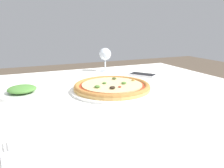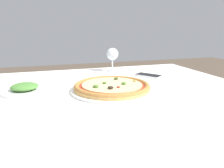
{
  "view_description": "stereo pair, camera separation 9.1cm",
  "coord_description": "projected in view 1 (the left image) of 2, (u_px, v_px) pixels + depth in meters",
  "views": [
    {
      "loc": [
        -0.36,
        -0.79,
        0.98
      ],
      "look_at": [
        -0.01,
        0.02,
        0.75
      ],
      "focal_mm": 35.0,
      "sensor_mm": 36.0,
      "label": 1
    },
    {
      "loc": [
        -0.27,
        -0.82,
        0.98
      ],
      "look_at": [
        -0.01,
        0.02,
        0.75
      ],
      "focal_mm": 35.0,
      "sensor_mm": 36.0,
      "label": 2
    }
  ],
  "objects": [
    {
      "name": "dining_table",
      "position": [
        115.0,
        110.0,
        0.92
      ],
      "size": [
        1.23,
        1.08,
        0.72
      ],
      "color": "brown",
      "rests_on": "ground_plane"
    },
    {
      "name": "pizza_plate",
      "position": [
        112.0,
        87.0,
        0.91
      ],
      "size": [
        0.34,
        0.34,
        0.04
      ],
      "color": "white",
      "rests_on": "dining_table"
    },
    {
      "name": "fork",
      "position": [
        5.0,
        162.0,
        0.43
      ],
      "size": [
        0.04,
        0.17,
        0.0
      ],
      "color": "silver",
      "rests_on": "dining_table"
    },
    {
      "name": "wine_glass_far_left",
      "position": [
        105.0,
        55.0,
        1.29
      ],
      "size": [
        0.07,
        0.07,
        0.14
      ],
      "color": "silver",
      "rests_on": "dining_table"
    },
    {
      "name": "cell_phone",
      "position": [
        143.0,
        75.0,
        1.19
      ],
      "size": [
        0.14,
        0.16,
        0.01
      ],
      "color": "white",
      "rests_on": "dining_table"
    },
    {
      "name": "side_plate",
      "position": [
        22.0,
        91.0,
        0.86
      ],
      "size": [
        0.19,
        0.19,
        0.04
      ],
      "color": "white",
      "rests_on": "dining_table"
    }
  ]
}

